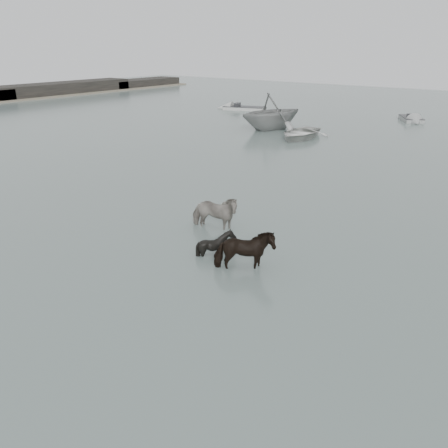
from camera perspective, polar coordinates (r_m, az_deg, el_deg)
The scene contains 8 objects.
ground at distance 14.77m, azimuth -6.94°, elevation -5.47°, with size 140.00×140.00×0.00m, color #505F59.
pony_pinto at distance 17.21m, azimuth -1.28°, elevation 2.03°, with size 0.94×2.07×1.75m, color black.
pony_dark at distance 14.04m, azimuth 2.74°, elevation -3.10°, with size 1.64×1.41×1.65m, color black.
pony_black at distance 15.24m, azimuth -1.08°, elevation -1.73°, with size 1.03×1.16×1.28m, color black.
rowboat_lead at distance 35.52m, azimuth 9.90°, elevation 11.80°, with size 3.50×4.90×1.01m, color silver.
rowboat_trail at distance 38.79m, azimuth 6.27°, elevation 14.51°, with size 5.24×6.08×3.20m, color gray.
skiff_outer at distance 50.79m, azimuth 2.60°, elevation 15.08°, with size 6.27×1.60×0.75m, color #B5B5B0, non-canonical shape.
skiff_mid at distance 46.88m, azimuth 23.28°, elevation 12.73°, with size 4.76×1.60×0.75m, color gray, non-canonical shape.
Camera 1 is at (9.28, -9.21, 6.88)m, focal length 35.00 mm.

